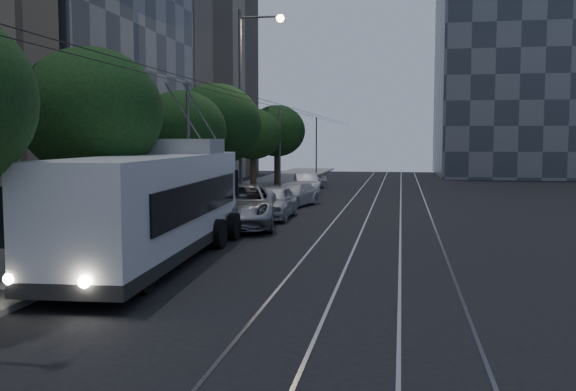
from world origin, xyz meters
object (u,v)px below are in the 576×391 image
Objects in this scene: car_white_c at (306,183)px; car_white_d at (311,181)px; car_white_a at (273,202)px; car_white_b at (293,194)px; trolleybus at (157,205)px; streetlamp_far at (248,89)px; pickup_silver at (240,206)px.

car_white_d is at bearing 79.64° from car_white_c.
car_white_a reaches higher than car_white_b.
trolleybus is 1.15× the size of streetlamp_far.
pickup_silver is (0.59, 7.95, -0.82)m from trolleybus.
car_white_d is at bearing 80.49° from pickup_silver.
streetlamp_far is (-1.27, 17.20, 4.84)m from trolleybus.
streetlamp_far is (-2.67, 0.37, 5.92)m from car_white_b.
streetlamp_far is (-2.13, -8.34, 5.88)m from car_white_c.
pickup_silver is at bearing -105.02° from car_white_a.
car_white_a is at bearing -74.99° from car_white_b.
car_white_c is at bearing 108.55° from car_white_b.
car_white_a reaches higher than car_white_d.
car_white_c is at bearing 91.65° from car_white_a.
car_white_c is (-0.54, 8.71, 0.03)m from car_white_b.
car_white_c is at bearing 75.66° from streetlamp_far.
pickup_silver is 1.56× the size of car_white_c.
car_white_a is at bearing 79.24° from trolleybus.
trolleybus is 25.58m from car_white_c.
pickup_silver is at bearing -74.32° from car_white_d.
pickup_silver is 3.25m from car_white_a.
pickup_silver is 1.45× the size of car_white_b.
car_white_b is at bearing 75.27° from pickup_silver.
pickup_silver is 8.93m from car_white_b.
pickup_silver is at bearing 82.22° from trolleybus.
pickup_silver is 1.41× the size of car_white_a.
car_white_c is 10.43m from streetlamp_far.
trolleybus reaches higher than pickup_silver.
car_white_c is at bearing 84.51° from trolleybus.
car_white_b is at bearing -100.58° from car_white_c.
pickup_silver is at bearing -78.64° from streetlamp_far.
car_white_d is (0.59, 29.66, -1.11)m from trolleybus.
streetlamp_far reaches higher than car_white_d.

